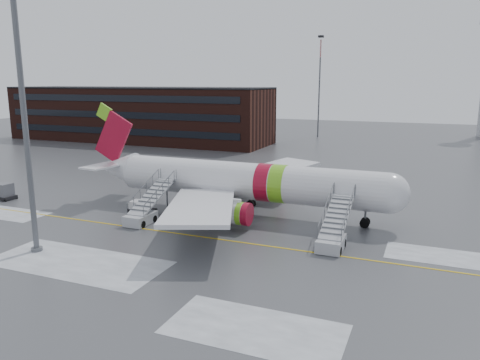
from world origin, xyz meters
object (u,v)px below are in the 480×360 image
at_px(airstair_fwd, 333,235).
at_px(pushback_tug, 141,209).
at_px(light_mast_near, 21,84).
at_px(airliner, 239,181).
at_px(airstair_aft, 145,211).
at_px(uld_container, 4,192).

xyz_separation_m(airstair_fwd, pushback_tug, (-20.11, 1.64, -0.37)).
bearing_deg(light_mast_near, airliner, 56.82).
xyz_separation_m(airliner, light_mast_near, (-10.93, -16.72, 9.92)).
distance_m(airliner, airstair_aft, 10.08).
relative_size(airstair_aft, pushback_tug, 2.80).
height_order(airstair_aft, light_mast_near, light_mast_near).
bearing_deg(airstair_fwd, pushback_tug, 175.35).
bearing_deg(pushback_tug, light_mast_near, -99.78).
bearing_deg(pushback_tug, airstair_aft, -45.72).
xyz_separation_m(airliner, pushback_tug, (-8.90, -4.90, -2.73)).
bearing_deg(uld_container, airliner, 10.60).
height_order(airliner, uld_container, airliner).
bearing_deg(uld_container, airstair_aft, -3.85).
bearing_deg(light_mast_near, airstair_aft, 70.36).
distance_m(airliner, airstair_fwd, 13.19).
relative_size(airliner, uld_container, 14.75).
xyz_separation_m(airstair_fwd, airstair_aft, (-18.52, 0.00, 0.00)).
bearing_deg(light_mast_near, pushback_tug, 80.22).
relative_size(airstair_aft, light_mast_near, 0.30).
height_order(pushback_tug, uld_container, uld_container).
distance_m(airliner, light_mast_near, 22.31).
distance_m(airstair_fwd, pushback_tug, 20.18).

